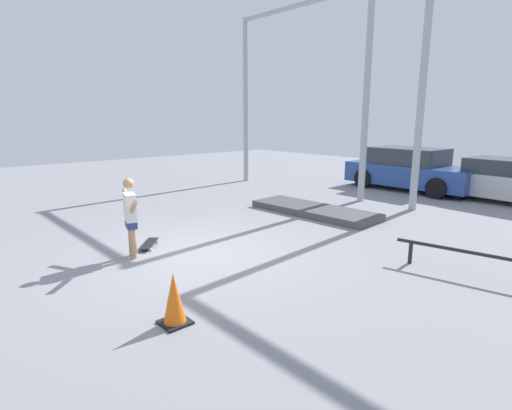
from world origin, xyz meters
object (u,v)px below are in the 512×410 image
object	(u,v)px
parked_car_blue	(410,170)
traffic_cone	(174,299)
skateboard	(149,244)
manual_pad	(314,210)
grind_rail	(481,258)
skateboarder	(131,214)

from	to	relation	value
parked_car_blue	traffic_cone	bearing A→B (deg)	-74.47
skateboard	manual_pad	size ratio (longest dim) A/B	0.20
grind_rail	parked_car_blue	distance (m)	8.31
manual_pad	grind_rail	world-z (taller)	grind_rail
parked_car_blue	traffic_cone	world-z (taller)	parked_car_blue
parked_car_blue	grind_rail	bearing A→B (deg)	-53.45
skateboarder	parked_car_blue	world-z (taller)	parked_car_blue
skateboarder	grind_rail	size ratio (longest dim) A/B	0.57
parked_car_blue	skateboard	bearing A→B (deg)	-89.79
skateboard	manual_pad	distance (m)	4.66
skateboarder	skateboard	world-z (taller)	skateboarder
manual_pad	grind_rail	xyz separation A→B (m)	(4.64, -1.44, 0.25)
skateboarder	grind_rail	xyz separation A→B (m)	(4.64, 3.70, -0.48)
parked_car_blue	traffic_cone	xyz separation A→B (m)	(2.76, -11.21, -0.39)
skateboard	parked_car_blue	bearing A→B (deg)	130.75
traffic_cone	grind_rail	bearing A→B (deg)	65.73
skateboarder	skateboard	size ratio (longest dim) A/B	2.09
skateboarder	traffic_cone	world-z (taller)	skateboarder
skateboard	traffic_cone	bearing A→B (deg)	20.62
skateboarder	manual_pad	world-z (taller)	skateboarder
skateboarder	parked_car_blue	distance (m)	10.51
traffic_cone	skateboarder	bearing A→B (deg)	165.28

